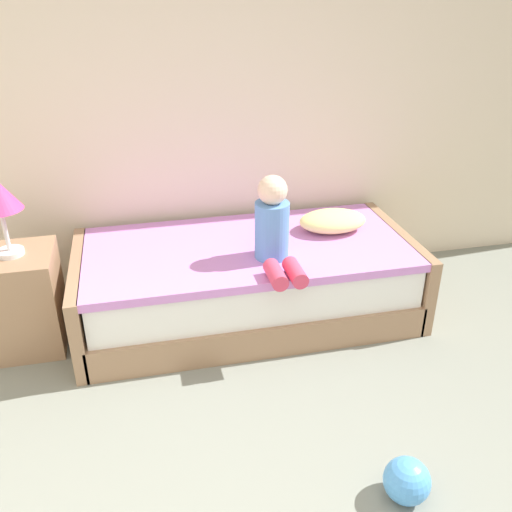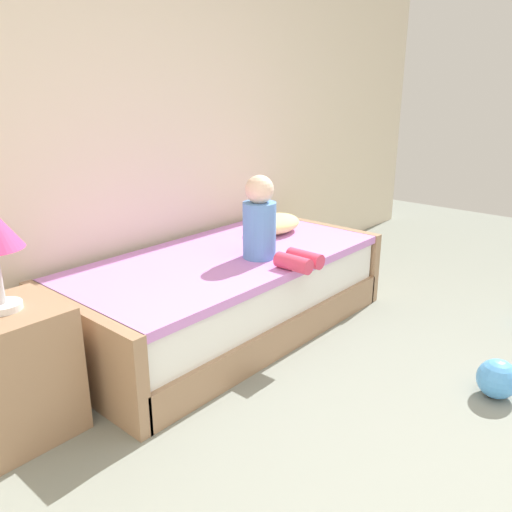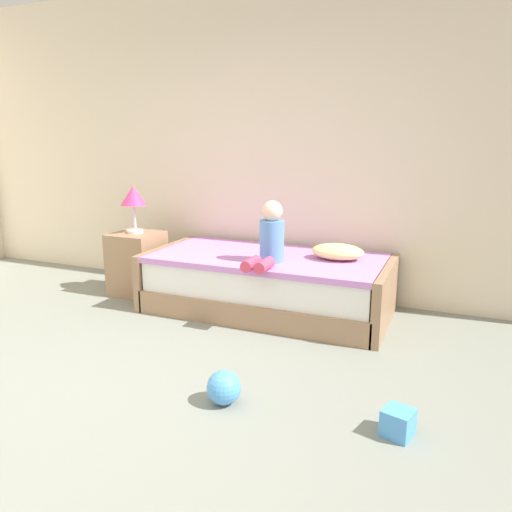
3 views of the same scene
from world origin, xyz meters
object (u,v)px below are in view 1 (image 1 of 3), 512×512
at_px(nightstand, 21,301).
at_px(bed, 247,281).
at_px(pillow, 333,221).
at_px(toy_ball, 407,481).
at_px(child_figure, 274,228).

bearing_deg(nightstand, bed, 0.96).
bearing_deg(pillow, toy_ball, -98.39).
relative_size(pillow, toy_ball, 2.21).
bearing_deg(pillow, child_figure, -145.66).
xyz_separation_m(pillow, toy_ball, (-0.24, -1.65, -0.47)).
bearing_deg(bed, pillow, 9.59).
distance_m(nightstand, toy_ball, 2.29).
bearing_deg(bed, child_figure, -64.11).
bearing_deg(toy_ball, child_figure, 100.14).
xyz_separation_m(nightstand, child_figure, (1.46, -0.21, 0.40)).
bearing_deg(pillow, nightstand, -176.38).
height_order(nightstand, child_figure, child_figure).
height_order(bed, pillow, pillow).
xyz_separation_m(nightstand, toy_ball, (1.70, -1.53, -0.20)).
bearing_deg(toy_ball, pillow, 81.61).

